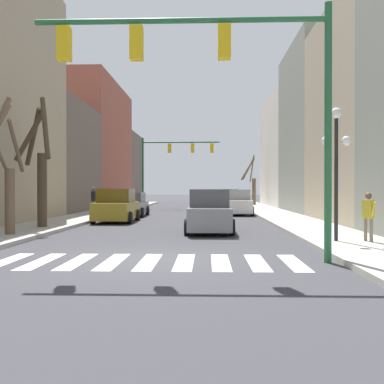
# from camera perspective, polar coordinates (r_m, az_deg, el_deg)

# --- Properties ---
(ground_plane) EXTENTS (240.00, 240.00, 0.00)m
(ground_plane) POSITION_cam_1_polar(r_m,az_deg,el_deg) (11.84, -5.25, -8.47)
(ground_plane) COLOR #38383D
(building_row_left) EXTENTS (6.00, 57.22, 13.60)m
(building_row_left) POSITION_cam_1_polar(r_m,az_deg,el_deg) (36.03, -17.69, 6.48)
(building_row_left) COLOR tan
(building_row_left) RESTS_ON ground_plane
(building_row_right) EXTENTS (6.00, 46.36, 12.32)m
(building_row_right) POSITION_cam_1_polar(r_m,az_deg,el_deg) (30.27, 19.58, 7.89)
(building_row_right) COLOR gray
(building_row_right) RESTS_ON ground_plane
(crosswalk_stripes) EXTENTS (7.65, 2.60, 0.01)m
(crosswalk_stripes) POSITION_cam_1_polar(r_m,az_deg,el_deg) (11.38, -5.55, -8.81)
(crosswalk_stripes) COLOR white
(crosswalk_stripes) RESTS_ON ground_plane
(traffic_signal_near) EXTENTS (7.40, 0.28, 6.42)m
(traffic_signal_near) POSITION_cam_1_polar(r_m,az_deg,el_deg) (11.57, 3.30, 15.25)
(traffic_signal_near) COLOR #236038
(traffic_signal_near) RESTS_ON ground_plane
(traffic_signal_far) EXTENTS (7.14, 0.28, 6.48)m
(traffic_signal_far) POSITION_cam_1_polar(r_m,az_deg,el_deg) (41.32, -2.67, 4.60)
(traffic_signal_far) COLOR #236038
(traffic_signal_far) RESTS_ON ground_plane
(street_lamp_right_corner) EXTENTS (0.95, 0.36, 4.28)m
(street_lamp_right_corner) POSITION_cam_1_polar(r_m,az_deg,el_deg) (15.20, 17.85, 5.52)
(street_lamp_right_corner) COLOR black
(street_lamp_right_corner) RESTS_ON sidewalk_right
(car_parked_right_far) EXTENTS (2.03, 4.31, 1.58)m
(car_parked_right_far) POSITION_cam_1_polar(r_m,az_deg,el_deg) (29.88, -7.76, -1.65)
(car_parked_right_far) COLOR gray
(car_parked_right_far) RESTS_ON ground_plane
(car_parked_right_near) EXTENTS (2.05, 4.67, 1.76)m
(car_parked_right_near) POSITION_cam_1_polar(r_m,az_deg,el_deg) (31.55, 5.73, -1.40)
(car_parked_right_near) COLOR white
(car_parked_right_near) RESTS_ON ground_plane
(car_parked_left_far) EXTENTS (1.97, 4.66, 1.80)m
(car_parked_left_far) POSITION_cam_1_polar(r_m,az_deg,el_deg) (18.99, 2.21, -2.57)
(car_parked_left_far) COLOR gray
(car_parked_left_far) RESTS_ON ground_plane
(car_parked_left_mid) EXTENTS (2.07, 4.67, 1.77)m
(car_parked_left_mid) POSITION_cam_1_polar(r_m,az_deg,el_deg) (42.49, 4.73, -0.92)
(car_parked_left_mid) COLOR #236B38
(car_parked_left_mid) RESTS_ON ground_plane
(car_parked_left_near) EXTENTS (1.96, 4.39, 1.66)m
(car_parked_left_near) POSITION_cam_1_polar(r_m,az_deg,el_deg) (48.42, 4.45, -0.81)
(car_parked_left_near) COLOR #A38423
(car_parked_left_near) RESTS_ON ground_plane
(car_driving_toward_lane) EXTENTS (2.14, 4.12, 1.82)m
(car_driving_toward_lane) POSITION_cam_1_polar(r_m,az_deg,el_deg) (24.89, -9.60, -1.84)
(car_driving_toward_lane) COLOR #A38423
(car_driving_toward_lane) RESTS_ON ground_plane
(pedestrian_on_right_sidewalk) EXTENTS (0.56, 0.64, 1.77)m
(pedestrian_on_right_sidewalk) POSITION_cam_1_polar(r_m,az_deg,el_deg) (30.29, -12.32, -0.76)
(pedestrian_on_right_sidewalk) COLOR #7A705B
(pedestrian_on_right_sidewalk) RESTS_ON sidewalk_left
(pedestrian_on_left_sidewalk) EXTENTS (0.31, 0.65, 1.56)m
(pedestrian_on_left_sidewalk) POSITION_cam_1_polar(r_m,az_deg,el_deg) (15.34, 21.49, -2.43)
(pedestrian_on_left_sidewalk) COLOR #7A705B
(pedestrian_on_left_sidewalk) RESTS_ON sidewalk_right
(street_tree_left_mid) EXTENTS (1.07, 2.95, 5.07)m
(street_tree_left_mid) POSITION_cam_1_polar(r_m,az_deg,el_deg) (17.85, -22.68, 2.31)
(street_tree_left_mid) COLOR brown
(street_tree_left_mid) RESTS_ON sidewalk_left
(street_tree_left_far) EXTENTS (1.66, 2.93, 5.18)m
(street_tree_left_far) POSITION_cam_1_polar(r_m,az_deg,el_deg) (46.86, 7.63, 1.19)
(street_tree_left_far) COLOR brown
(street_tree_left_far) RESTS_ON sidewalk_right
(street_tree_right_near) EXTENTS (2.33, 3.21, 5.71)m
(street_tree_right_near) POSITION_cam_1_polar(r_m,az_deg,el_deg) (20.90, -18.81, 3.15)
(street_tree_right_near) COLOR #473828
(street_tree_right_near) RESTS_ON sidewalk_left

